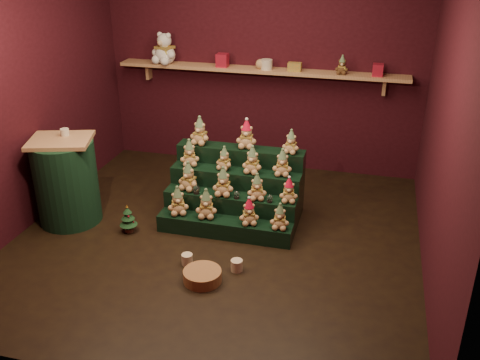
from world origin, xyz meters
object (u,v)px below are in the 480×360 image
(mug_left, at_px, (187,259))
(side_table, at_px, (66,181))
(snow_globe_b, at_px, (237,195))
(white_bear, at_px, (164,44))
(riser_tier_front, at_px, (224,228))
(mug_right, at_px, (237,265))
(snow_globe_a, at_px, (196,190))
(snow_globe_c, at_px, (270,199))
(brown_bear, at_px, (342,65))
(wicker_basket, at_px, (202,276))
(mini_christmas_tree, at_px, (128,219))

(mug_left, bearing_deg, side_table, 161.79)
(snow_globe_b, height_order, white_bear, white_bear)
(riser_tier_front, height_order, mug_right, riser_tier_front)
(snow_globe_a, relative_size, snow_globe_b, 1.15)
(snow_globe_c, bearing_deg, snow_globe_a, 180.00)
(snow_globe_b, height_order, brown_bear, brown_bear)
(riser_tier_front, relative_size, snow_globe_b, 17.66)
(riser_tier_front, xyz_separation_m, wicker_basket, (0.03, -0.81, -0.04))
(snow_globe_a, xyz_separation_m, mug_left, (0.15, -0.75, -0.35))
(snow_globe_b, bearing_deg, snow_globe_a, 180.00)
(snow_globe_c, xyz_separation_m, mug_left, (-0.63, -0.75, -0.35))
(wicker_basket, bearing_deg, snow_globe_b, 86.62)
(mini_christmas_tree, bearing_deg, white_bear, 98.48)
(mini_christmas_tree, xyz_separation_m, mug_left, (0.79, -0.42, -0.10))
(mini_christmas_tree, relative_size, wicker_basket, 0.91)
(mug_right, xyz_separation_m, brown_bear, (0.65, 2.34, 1.37))
(brown_bear, bearing_deg, mug_left, -116.58)
(snow_globe_a, distance_m, snow_globe_b, 0.43)
(side_table, bearing_deg, white_bear, 60.04)
(snow_globe_a, xyz_separation_m, snow_globe_c, (0.78, 0.00, -0.01))
(riser_tier_front, distance_m, snow_globe_a, 0.50)
(riser_tier_front, distance_m, snow_globe_b, 0.36)
(brown_bear, bearing_deg, snow_globe_b, -118.90)
(snow_globe_a, bearing_deg, snow_globe_c, 0.00)
(mug_left, bearing_deg, brown_bear, 64.42)
(riser_tier_front, xyz_separation_m, mini_christmas_tree, (-0.98, -0.18, 0.06))
(side_table, bearing_deg, mini_christmas_tree, -23.35)
(riser_tier_front, relative_size, wicker_basket, 4.07)
(mini_christmas_tree, distance_m, wicker_basket, 1.20)
(mug_left, xyz_separation_m, brown_bear, (1.13, 2.36, 1.37))
(mini_christmas_tree, xyz_separation_m, white_bear, (-0.29, 1.94, 1.41))
(mug_left, height_order, mug_right, mug_right)
(wicker_basket, relative_size, white_bear, 0.71)
(mug_left, bearing_deg, mug_right, 2.03)
(snow_globe_a, xyz_separation_m, mini_christmas_tree, (-0.64, -0.34, -0.25))
(riser_tier_front, bearing_deg, mug_left, -107.98)
(riser_tier_front, bearing_deg, side_table, -176.64)
(snow_globe_c, distance_m, mug_left, 1.04)
(mini_christmas_tree, xyz_separation_m, brown_bear, (1.92, 1.94, 1.28))
(riser_tier_front, height_order, mini_christmas_tree, mini_christmas_tree)
(side_table, distance_m, mug_right, 2.08)
(side_table, height_order, white_bear, white_bear)
(side_table, bearing_deg, riser_tier_front, -13.82)
(snow_globe_b, xyz_separation_m, brown_bear, (0.85, 1.61, 1.03))
(mug_right, relative_size, brown_bear, 0.51)
(brown_bear, bearing_deg, wicker_basket, -110.39)
(snow_globe_a, relative_size, wicker_basket, 0.27)
(riser_tier_front, bearing_deg, mini_christmas_tree, -169.82)
(riser_tier_front, height_order, mug_left, riser_tier_front)
(wicker_basket, bearing_deg, snow_globe_c, 67.47)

